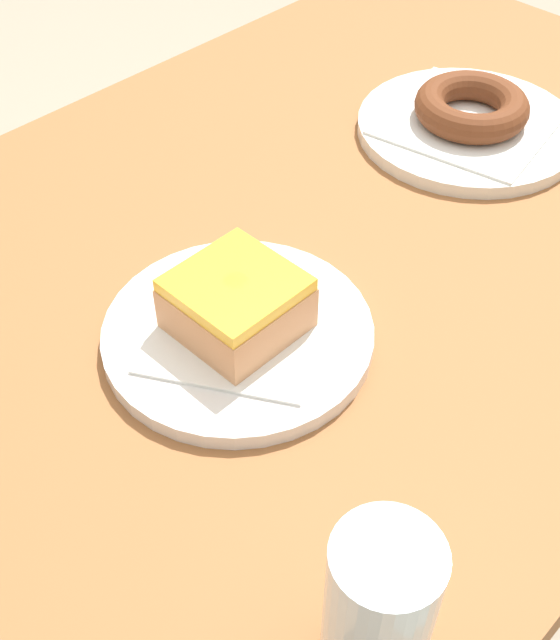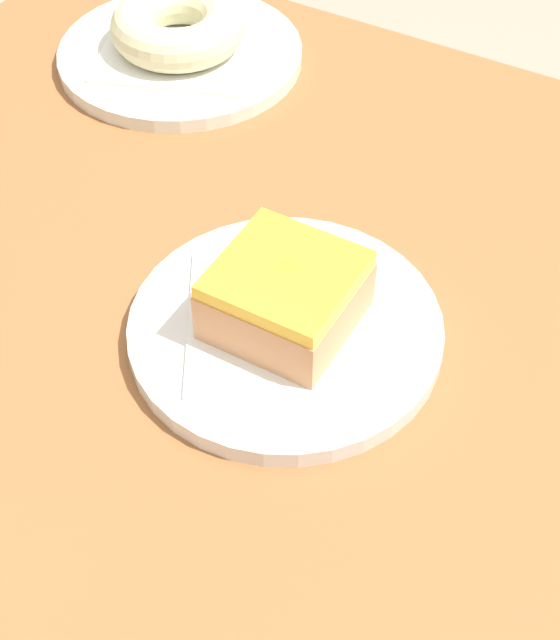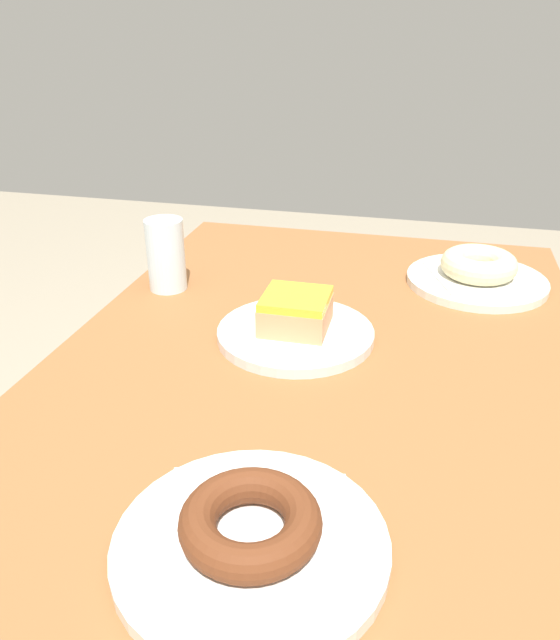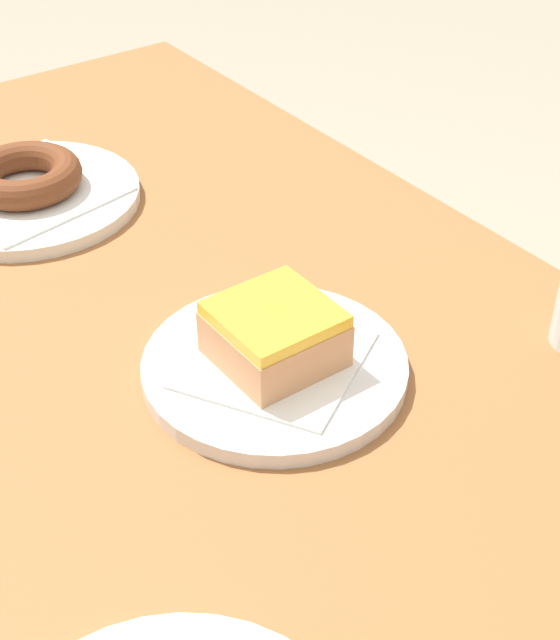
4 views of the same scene
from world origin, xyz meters
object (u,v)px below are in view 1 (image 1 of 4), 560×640
object	(u,v)px
plate_glazed_square	(238,334)
water_glass	(379,609)
plate_chocolate_ring	(470,129)
donut_chocolate_ring	(475,108)
donut_glazed_square	(236,303)

from	to	relation	value
plate_glazed_square	water_glass	xyz separation A→B (m)	(0.12, 0.24, 0.05)
plate_chocolate_ring	donut_chocolate_ring	size ratio (longest dim) A/B	1.96
donut_glazed_square	plate_chocolate_ring	size ratio (longest dim) A/B	0.38
plate_glazed_square	donut_glazed_square	bearing A→B (deg)	90.00
donut_glazed_square	donut_chocolate_ring	xyz separation A→B (m)	(-0.37, -0.04, -0.01)
plate_chocolate_ring	water_glass	distance (m)	0.57
donut_glazed_square	water_glass	xyz separation A→B (m)	(0.12, 0.24, 0.02)
donut_chocolate_ring	water_glass	xyz separation A→B (m)	(0.49, 0.28, 0.02)
plate_chocolate_ring	plate_glazed_square	bearing A→B (deg)	6.27
water_glass	donut_chocolate_ring	bearing A→B (deg)	-150.62
plate_glazed_square	water_glass	size ratio (longest dim) A/B	1.87
donut_chocolate_ring	water_glass	distance (m)	0.57
plate_chocolate_ring	water_glass	size ratio (longest dim) A/B	2.01
donut_glazed_square	plate_chocolate_ring	distance (m)	0.38
plate_chocolate_ring	donut_chocolate_ring	bearing A→B (deg)	0.00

